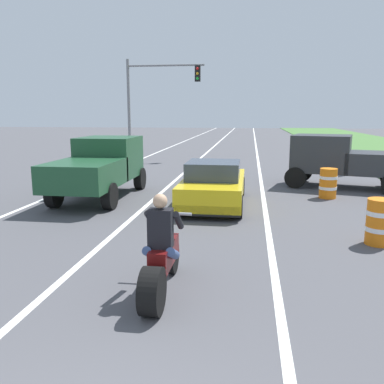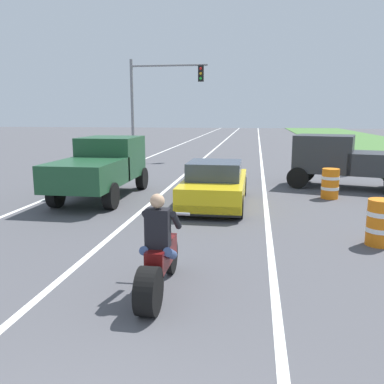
% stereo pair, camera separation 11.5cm
% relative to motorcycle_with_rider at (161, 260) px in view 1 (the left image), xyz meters
% --- Properties ---
extents(lane_stripe_left_solid, '(0.14, 120.00, 0.01)m').
position_rel_motorcycle_with_rider_xyz_m(lane_stripe_left_solid, '(-5.41, 15.96, -0.59)').
color(lane_stripe_left_solid, white).
rests_on(lane_stripe_left_solid, ground).
extents(lane_stripe_right_solid, '(0.14, 120.00, 0.01)m').
position_rel_motorcycle_with_rider_xyz_m(lane_stripe_right_solid, '(1.79, 15.96, -0.59)').
color(lane_stripe_right_solid, white).
rests_on(lane_stripe_right_solid, ground).
extents(lane_stripe_centre_dashed, '(0.14, 120.00, 0.01)m').
position_rel_motorcycle_with_rider_xyz_m(lane_stripe_centre_dashed, '(-1.81, 15.96, -0.59)').
color(lane_stripe_centre_dashed, white).
rests_on(lane_stripe_centre_dashed, ground).
extents(motorcycle_with_rider, '(0.70, 2.21, 1.62)m').
position_rel_motorcycle_with_rider_xyz_m(motorcycle_with_rider, '(0.00, 0.00, 0.00)').
color(motorcycle_with_rider, black).
rests_on(motorcycle_with_rider, ground).
extents(sports_car_yellow, '(1.84, 4.30, 1.37)m').
position_rel_motorcycle_with_rider_xyz_m(sports_car_yellow, '(0.22, 6.54, 0.04)').
color(sports_car_yellow, yellow).
rests_on(sports_car_yellow, ground).
extents(pickup_truck_left_lane_dark_green, '(2.02, 4.80, 1.98)m').
position_rel_motorcycle_with_rider_xyz_m(pickup_truck_left_lane_dark_green, '(-3.62, 7.11, 0.51)').
color(pickup_truck_left_lane_dark_green, '#1E4C2D').
rests_on(pickup_truck_left_lane_dark_green, ground).
extents(pickup_truck_right_shoulder_dark_grey, '(5.14, 3.14, 1.98)m').
position_rel_motorcycle_with_rider_xyz_m(pickup_truck_right_shoulder_dark_grey, '(4.93, 10.29, 0.51)').
color(pickup_truck_right_shoulder_dark_grey, '#2D3035').
rests_on(pickup_truck_right_shoulder_dark_grey, ground).
extents(traffic_light_mast_near, '(4.74, 0.34, 6.00)m').
position_rel_motorcycle_with_rider_xyz_m(traffic_light_mast_near, '(-4.67, 18.89, 3.41)').
color(traffic_light_mast_near, gray).
rests_on(traffic_light_mast_near, ground).
extents(construction_barrel_nearest, '(0.58, 0.58, 1.00)m').
position_rel_motorcycle_with_rider_xyz_m(construction_barrel_nearest, '(4.10, 3.17, -0.09)').
color(construction_barrel_nearest, orange).
rests_on(construction_barrel_nearest, ground).
extents(construction_barrel_mid, '(0.58, 0.58, 1.00)m').
position_rel_motorcycle_with_rider_xyz_m(construction_barrel_mid, '(3.91, 8.12, -0.09)').
color(construction_barrel_mid, orange).
rests_on(construction_barrel_mid, ground).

